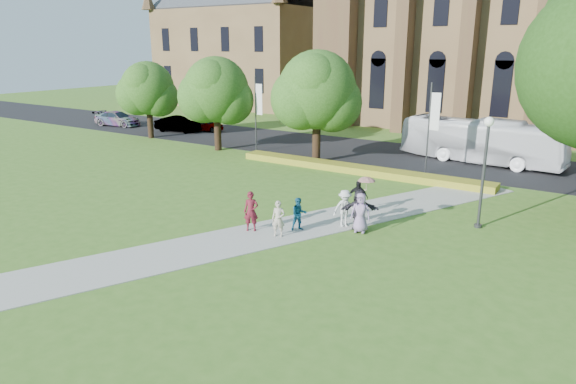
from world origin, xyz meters
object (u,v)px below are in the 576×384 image
Objects in this scene: tour_coach at (481,141)px; car_2 at (118,119)px; streetlamp at (485,159)px; car_1 at (178,124)px; car_0 at (205,125)px; pedestrian_0 at (251,211)px.

car_2 is (-36.65, -2.61, -0.85)m from tour_coach.
tour_coach is at bearing 103.25° from streetlamp.
car_1 is (-28.44, -1.96, -0.85)m from tour_coach.
car_2 is (-8.21, -0.65, -0.00)m from car_1.
car_0 is (-26.51, -0.21, -0.96)m from tour_coach.
car_1 is (-1.93, -1.75, 0.11)m from car_0.
pedestrian_0 reaches higher than car_1.
pedestrian_0 is (21.18, -20.35, 0.30)m from car_0.
streetlamp is 34.19m from car_1.
car_2 is (-10.15, -2.41, 0.11)m from car_0.
streetlamp is 0.46× the size of tour_coach.
car_2 is at bearing 163.76° from streetlamp.
car_0 is 2.03× the size of pedestrian_0.
tour_coach is 6.20× the size of pedestrian_0.
car_1 is at bearing 158.85° from streetlamp.
streetlamp reaches higher than car_0.
streetlamp is at bearing -129.13° from car_0.
car_1 is at bearing -95.50° from car_2.
car_0 is 10.43m from car_2.
streetlamp is 1.01× the size of car_2.
streetlamp is 1.14× the size of car_1.
tour_coach is at bearing -97.51° from car_1.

